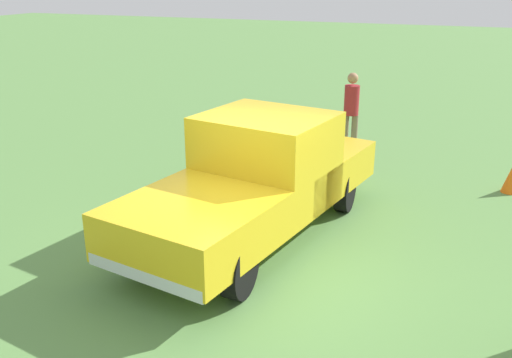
# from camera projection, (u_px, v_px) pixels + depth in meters

# --- Properties ---
(ground_plane) EXTENTS (80.00, 80.00, 0.00)m
(ground_plane) POSITION_uv_depth(u_px,v_px,m) (248.00, 263.00, 7.80)
(ground_plane) COLOR #5B8C47
(pickup_truck) EXTENTS (5.21, 2.65, 1.81)m
(pickup_truck) POSITION_uv_depth(u_px,v_px,m) (261.00, 174.00, 8.44)
(pickup_truck) COLOR black
(pickup_truck) RESTS_ON ground_plane
(person_bystander) EXTENTS (0.32, 0.34, 1.76)m
(person_bystander) POSITION_uv_depth(u_px,v_px,m) (351.00, 108.00, 12.29)
(person_bystander) COLOR #7A6B51
(person_bystander) RESTS_ON ground_plane
(traffic_cone) EXTENTS (0.32, 0.32, 0.55)m
(traffic_cone) POSITION_uv_depth(u_px,v_px,m) (512.00, 178.00, 10.23)
(traffic_cone) COLOR orange
(traffic_cone) RESTS_ON ground_plane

